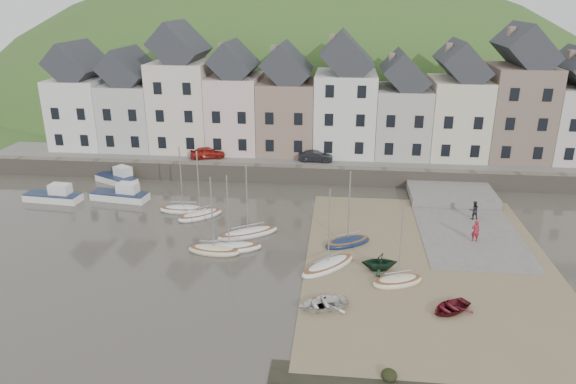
# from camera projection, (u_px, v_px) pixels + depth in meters

# --- Properties ---
(ground) EXTENTS (160.00, 160.00, 0.00)m
(ground) POSITION_uv_depth(u_px,v_px,m) (280.00, 257.00, 40.02)
(ground) COLOR #444035
(ground) RESTS_ON ground
(quay_land) EXTENTS (90.00, 30.00, 1.50)m
(quay_land) POSITION_uv_depth(u_px,v_px,m) (309.00, 139.00, 69.60)
(quay_land) COLOR #3B5D25
(quay_land) RESTS_ON ground
(quay_street) EXTENTS (70.00, 7.00, 0.10)m
(quay_street) POSITION_uv_depth(u_px,v_px,m) (302.00, 159.00, 58.60)
(quay_street) COLOR slate
(quay_street) RESTS_ON quay_land
(seawall) EXTENTS (70.00, 1.20, 1.80)m
(seawall) POSITION_uv_depth(u_px,v_px,m) (299.00, 174.00, 55.56)
(seawall) COLOR slate
(seawall) RESTS_ON ground
(beach) EXTENTS (18.00, 26.00, 0.06)m
(beach) POSITION_uv_depth(u_px,v_px,m) (429.00, 264.00, 38.94)
(beach) COLOR #806E4E
(beach) RESTS_ON ground
(slipway) EXTENTS (8.00, 18.00, 0.12)m
(slipway) POSITION_uv_depth(u_px,v_px,m) (463.00, 222.00, 46.01)
(slipway) COLOR slate
(slipway) RESTS_ON ground
(hillside) EXTENTS (134.40, 84.00, 84.00)m
(hillside) POSITION_uv_depth(u_px,v_px,m) (291.00, 196.00, 102.71)
(hillside) COLOR #3B5D25
(hillside) RESTS_ON ground
(townhouse_terrace) EXTENTS (61.05, 8.00, 13.93)m
(townhouse_terrace) POSITION_uv_depth(u_px,v_px,m) (320.00, 101.00, 59.69)
(townhouse_terrace) COLOR silver
(townhouse_terrace) RESTS_ON quay_land
(sailboat_0) EXTENTS (4.42, 1.73, 6.32)m
(sailboat_0) POSITION_uv_depth(u_px,v_px,m) (183.00, 209.00, 48.27)
(sailboat_0) COLOR white
(sailboat_0) RESTS_ON ground
(sailboat_1) EXTENTS (4.19, 3.86, 6.32)m
(sailboat_1) POSITION_uv_depth(u_px,v_px,m) (200.00, 215.00, 47.00)
(sailboat_1) COLOR white
(sailboat_1) RESTS_ON ground
(sailboat_2) EXTENTS (4.22, 1.86, 6.32)m
(sailboat_2) POSITION_uv_depth(u_px,v_px,m) (214.00, 250.00, 40.56)
(sailboat_2) COLOR beige
(sailboat_2) RESTS_ON ground
(sailboat_3) EXTENTS (5.23, 2.74, 6.32)m
(sailboat_3) POSITION_uv_depth(u_px,v_px,m) (229.00, 248.00, 40.92)
(sailboat_3) COLOR white
(sailboat_3) RESTS_ON ground
(sailboat_4) EXTENTS (5.27, 3.95, 6.32)m
(sailboat_4) POSITION_uv_depth(u_px,v_px,m) (248.00, 233.00, 43.43)
(sailboat_4) COLOR white
(sailboat_4) RESTS_ON ground
(sailboat_5) EXTENTS (4.16, 3.37, 6.32)m
(sailboat_5) POSITION_uv_depth(u_px,v_px,m) (348.00, 242.00, 41.86)
(sailboat_5) COLOR #152241
(sailboat_5) RESTS_ON ground
(sailboat_6) EXTENTS (4.48, 4.62, 6.32)m
(sailboat_6) POSITION_uv_depth(u_px,v_px,m) (328.00, 266.00, 38.22)
(sailboat_6) COLOR white
(sailboat_6) RESTS_ON ground
(sailboat_7) EXTENTS (3.91, 2.75, 6.32)m
(sailboat_7) POSITION_uv_depth(u_px,v_px,m) (398.00, 281.00, 36.15)
(sailboat_7) COLOR beige
(sailboat_7) RESTS_ON ground
(motorboat_0) EXTENTS (5.68, 2.48, 1.70)m
(motorboat_0) POSITION_uv_depth(u_px,v_px,m) (122.00, 194.00, 50.96)
(motorboat_0) COLOR white
(motorboat_0) RESTS_ON ground
(motorboat_1) EXTENTS (5.55, 2.22, 1.70)m
(motorboat_1) POSITION_uv_depth(u_px,v_px,m) (55.00, 195.00, 50.69)
(motorboat_1) COLOR white
(motorboat_1) RESTS_ON ground
(motorboat_2) EXTENTS (5.10, 3.84, 1.70)m
(motorboat_2) POSITION_uv_depth(u_px,v_px,m) (118.00, 177.00, 55.62)
(motorboat_2) COLOR white
(motorboat_2) RESTS_ON ground
(rowboat_white) EXTENTS (3.79, 3.28, 0.66)m
(rowboat_white) POSITION_uv_depth(u_px,v_px,m) (323.00, 303.00, 33.30)
(rowboat_white) COLOR silver
(rowboat_white) RESTS_ON beach
(rowboat_green) EXTENTS (2.77, 2.47, 1.33)m
(rowboat_green) POSITION_uv_depth(u_px,v_px,m) (379.00, 262.00, 37.78)
(rowboat_green) COLOR #163120
(rowboat_green) RESTS_ON beach
(rowboat_red) EXTENTS (3.46, 3.31, 0.58)m
(rowboat_red) POSITION_uv_depth(u_px,v_px,m) (450.00, 307.00, 32.95)
(rowboat_red) COLOR maroon
(rowboat_red) RESTS_ON beach
(person_red) EXTENTS (0.65, 0.44, 1.75)m
(person_red) POSITION_uv_depth(u_px,v_px,m) (475.00, 231.00, 42.06)
(person_red) COLOR maroon
(person_red) RESTS_ON slipway
(person_dark) EXTENTS (0.91, 0.77, 1.66)m
(person_dark) POSITION_uv_depth(u_px,v_px,m) (474.00, 210.00, 46.24)
(person_dark) COLOR black
(person_dark) RESTS_ON slipway
(car_left) EXTENTS (4.04, 2.50, 1.28)m
(car_left) POSITION_uv_depth(u_px,v_px,m) (208.00, 153.00, 58.42)
(car_left) COLOR maroon
(car_left) RESTS_ON quay_street
(car_right) EXTENTS (3.63, 1.29, 1.19)m
(car_right) POSITION_uv_depth(u_px,v_px,m) (316.00, 156.00, 57.29)
(car_right) COLOR black
(car_right) RESTS_ON quay_street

